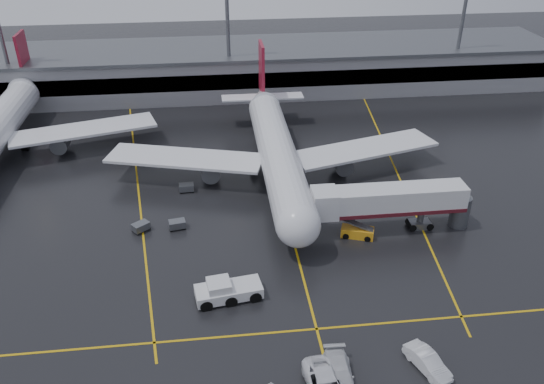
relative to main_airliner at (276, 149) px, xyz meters
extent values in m
plane|color=black|center=(0.00, -9.70, -4.21)|extent=(220.00, 220.00, 0.00)
cube|color=gold|center=(0.00, -9.70, -4.20)|extent=(0.25, 90.00, 0.02)
cube|color=gold|center=(0.00, -31.70, -4.20)|extent=(60.00, 0.25, 0.02)
cube|color=gold|center=(-20.00, 0.30, -4.20)|extent=(9.99, 69.35, 0.02)
cube|color=gold|center=(18.00, 0.30, -4.20)|extent=(7.57, 69.64, 0.02)
cube|color=gray|center=(0.00, 38.30, -0.21)|extent=(120.00, 18.00, 8.00)
cube|color=black|center=(0.00, 29.50, 0.29)|extent=(120.00, 0.40, 3.00)
cube|color=#595B60|center=(0.00, 38.30, 4.09)|extent=(122.00, 19.00, 0.60)
cylinder|color=#595B60|center=(-45.00, 32.30, 8.29)|extent=(0.70, 0.70, 25.00)
cylinder|color=#595B60|center=(-5.00, 32.30, 8.29)|extent=(0.70, 0.70, 25.00)
cylinder|color=#595B60|center=(40.00, 32.30, 8.29)|extent=(0.70, 0.70, 25.00)
cylinder|color=silver|center=(0.00, -1.70, -0.01)|extent=(5.20, 36.00, 5.20)
sphere|color=silver|center=(0.00, -19.70, -0.01)|extent=(5.20, 5.20, 5.20)
cone|color=silver|center=(0.00, 19.30, 0.59)|extent=(4.94, 8.00, 4.94)
cube|color=maroon|center=(0.00, 20.30, 5.49)|extent=(0.50, 5.50, 8.50)
cube|color=silver|center=(0.00, 19.30, 0.79)|extent=(14.00, 3.00, 0.25)
cube|color=silver|center=(-13.00, 0.30, -0.81)|extent=(22.80, 11.83, 0.40)
cube|color=silver|center=(13.00, 0.30, -0.81)|extent=(22.80, 11.83, 0.40)
cylinder|color=#595B60|center=(-9.50, -0.70, -2.21)|extent=(2.60, 4.50, 2.60)
cylinder|color=#595B60|center=(9.50, -0.70, -2.21)|extent=(2.60, 4.50, 2.60)
cylinder|color=#595B60|center=(0.00, -16.70, -3.21)|extent=(0.56, 0.56, 2.00)
cylinder|color=#595B60|center=(-3.20, 1.30, -3.21)|extent=(0.56, 0.56, 2.00)
cylinder|color=#595B60|center=(3.20, 1.30, -3.21)|extent=(0.56, 0.56, 2.00)
cylinder|color=black|center=(0.00, -16.70, -3.76)|extent=(0.40, 1.10, 1.10)
cylinder|color=black|center=(-3.20, 1.30, -3.66)|extent=(1.00, 1.40, 1.40)
cylinder|color=black|center=(3.20, 1.30, -3.66)|extent=(1.00, 1.40, 1.40)
cone|color=silver|center=(-42.00, 31.30, 0.59)|extent=(4.94, 8.00, 4.94)
cube|color=maroon|center=(-42.00, 32.30, 5.49)|extent=(0.50, 5.50, 8.50)
cube|color=silver|center=(-42.00, 31.30, 0.79)|extent=(14.00, 3.00, 0.25)
cube|color=silver|center=(-29.00, 12.30, -0.81)|extent=(22.80, 11.83, 0.40)
cylinder|color=#595B60|center=(-32.50, 11.30, -2.21)|extent=(2.60, 4.50, 2.60)
cylinder|color=#595B60|center=(-38.80, 13.30, -3.21)|extent=(0.56, 0.56, 2.00)
cylinder|color=black|center=(-38.80, 13.30, -3.66)|extent=(1.00, 1.40, 1.40)
cube|color=silver|center=(12.00, -15.70, 0.19)|extent=(18.00, 3.20, 3.00)
cube|color=#50121A|center=(12.00, -15.70, -1.11)|extent=(18.00, 3.30, 0.50)
cube|color=silver|center=(3.80, -15.70, 0.19)|extent=(3.00, 3.40, 3.30)
cylinder|color=#595B60|center=(16.00, -15.70, -2.71)|extent=(0.80, 0.80, 3.00)
cube|color=#595B60|center=(16.00, -15.70, -3.76)|extent=(2.60, 1.60, 0.90)
cylinder|color=#595B60|center=(21.00, -15.70, -2.21)|extent=(2.40, 2.40, 4.00)
cylinder|color=black|center=(14.90, -15.70, -3.76)|extent=(0.90, 1.80, 0.90)
cylinder|color=black|center=(17.10, -15.70, -3.76)|extent=(0.90, 1.80, 0.90)
cube|color=silver|center=(-8.21, -26.17, -3.33)|extent=(7.15, 3.69, 1.17)
cube|color=silver|center=(-9.18, -26.31, -2.35)|extent=(2.66, 2.66, 0.98)
cube|color=black|center=(-9.18, -26.31, -2.35)|extent=(2.39, 2.39, 0.88)
cylinder|color=black|center=(-10.72, -26.54, -3.67)|extent=(1.68, 3.08, 1.27)
cylinder|color=black|center=(-8.21, -26.17, -3.67)|extent=(1.68, 3.08, 1.27)
cylinder|color=black|center=(-5.70, -25.81, -3.67)|extent=(1.68, 3.08, 1.27)
cube|color=orange|center=(7.83, -16.76, -3.61)|extent=(4.20, 2.81, 1.19)
cube|color=#595B60|center=(7.83, -16.76, -2.48)|extent=(3.86, 2.15, 1.36)
cylinder|color=black|center=(6.60, -16.33, -3.88)|extent=(1.32, 1.98, 0.76)
cylinder|color=black|center=(9.05, -17.18, -3.88)|extent=(1.32, 1.98, 0.76)
imported|color=silver|center=(0.72, -38.17, -3.38)|extent=(2.59, 5.85, 1.67)
imported|color=silver|center=(8.79, -37.67, -3.40)|extent=(3.36, 5.19, 1.62)
cube|color=#595B60|center=(-13.92, -12.43, -3.56)|extent=(2.20, 1.63, 0.90)
cylinder|color=black|center=(-14.62, -13.06, -4.03)|extent=(0.40, 0.20, 0.40)
cylinder|color=black|center=(-13.05, -12.79, -4.03)|extent=(0.40, 0.20, 0.40)
cylinder|color=black|center=(-14.80, -12.08, -4.03)|extent=(0.40, 0.20, 0.40)
cylinder|color=black|center=(-13.22, -11.80, -4.03)|extent=(0.40, 0.20, 0.40)
cube|color=#595B60|center=(-18.35, -12.44, -3.56)|extent=(2.38, 2.26, 0.90)
cylinder|color=black|center=(-18.67, -13.33, -4.03)|extent=(0.40, 0.20, 0.40)
cylinder|color=black|center=(-17.41, -12.34, -4.03)|extent=(0.40, 0.20, 0.40)
cylinder|color=black|center=(-19.29, -12.54, -4.03)|extent=(0.40, 0.20, 0.40)
cylinder|color=black|center=(-18.03, -11.56, -4.03)|extent=(0.40, 0.20, 0.40)
cube|color=#595B60|center=(-12.94, -3.22, -3.56)|extent=(2.06, 1.39, 0.90)
cylinder|color=black|center=(-13.72, -3.75, -4.03)|extent=(0.40, 0.20, 0.40)
cylinder|color=black|center=(-12.12, -3.68, -4.03)|extent=(0.40, 0.20, 0.40)
cylinder|color=black|center=(-13.76, -2.75, -4.03)|extent=(0.40, 0.20, 0.40)
cylinder|color=black|center=(-12.16, -2.68, -4.03)|extent=(0.40, 0.20, 0.40)
camera|label=1|loc=(-8.91, -70.39, 33.91)|focal=36.35mm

